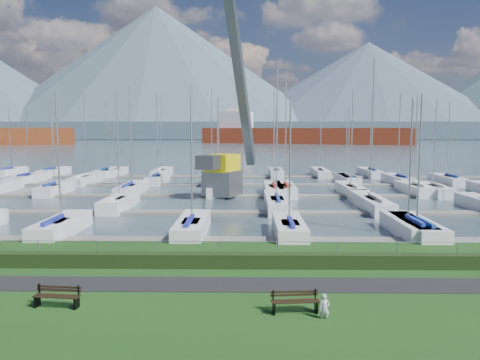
{
  "coord_description": "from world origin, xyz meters",
  "views": [
    {
      "loc": [
        0.54,
        -22.87,
        6.78
      ],
      "look_at": [
        0.0,
        12.0,
        3.0
      ],
      "focal_mm": 35.0,
      "sensor_mm": 36.0,
      "label": 1
    }
  ],
  "objects_px": {
    "bench_right": "(295,302)",
    "person": "(324,305)",
    "bench_left": "(57,296)",
    "crane": "(227,143)"
  },
  "relations": [
    {
      "from": "bench_left",
      "to": "bench_right",
      "type": "height_order",
      "value": "same"
    },
    {
      "from": "person",
      "to": "bench_right",
      "type": "bearing_deg",
      "value": 150.35
    },
    {
      "from": "bench_right",
      "to": "person",
      "type": "height_order",
      "value": "person"
    },
    {
      "from": "bench_left",
      "to": "bench_right",
      "type": "distance_m",
      "value": 9.06
    },
    {
      "from": "bench_left",
      "to": "crane",
      "type": "height_order",
      "value": "crane"
    },
    {
      "from": "bench_left",
      "to": "person",
      "type": "xyz_separation_m",
      "value": [
        10.05,
        -0.95,
        0.11
      ]
    },
    {
      "from": "bench_right",
      "to": "person",
      "type": "relative_size",
      "value": 1.75
    },
    {
      "from": "bench_right",
      "to": "person",
      "type": "bearing_deg",
      "value": -34.48
    },
    {
      "from": "bench_right",
      "to": "person",
      "type": "xyz_separation_m",
      "value": [
        1.0,
        -0.55,
        0.11
      ]
    },
    {
      "from": "bench_right",
      "to": "crane",
      "type": "xyz_separation_m",
      "value": [
        -3.93,
        33.07,
        4.91
      ]
    }
  ]
}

